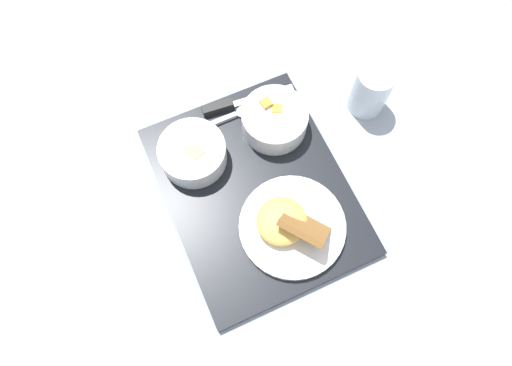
% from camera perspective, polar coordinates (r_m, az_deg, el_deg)
% --- Properties ---
extents(ground_plane, '(4.00, 4.00, 0.00)m').
position_cam_1_polar(ground_plane, '(0.84, 0.00, -1.08)').
color(ground_plane, '#99A3AD').
extents(serving_tray, '(0.40, 0.32, 0.02)m').
position_cam_1_polar(serving_tray, '(0.84, 0.00, -0.91)').
color(serving_tray, black).
rests_on(serving_tray, ground_plane).
extents(bowl_salad, '(0.12, 0.12, 0.06)m').
position_cam_1_polar(bowl_salad, '(0.86, 2.35, 7.98)').
color(bowl_salad, white).
rests_on(bowl_salad, serving_tray).
extents(bowl_soup, '(0.12, 0.12, 0.05)m').
position_cam_1_polar(bowl_soup, '(0.84, -7.91, 3.77)').
color(bowl_soup, white).
rests_on(bowl_soup, serving_tray).
extents(plate_main, '(0.19, 0.19, 0.07)m').
position_cam_1_polar(plate_main, '(0.79, 4.30, -5.24)').
color(plate_main, white).
rests_on(plate_main, serving_tray).
extents(knife, '(0.03, 0.19, 0.02)m').
position_cam_1_polar(knife, '(0.90, -3.54, 9.74)').
color(knife, silver).
rests_on(knife, serving_tray).
extents(spoon, '(0.03, 0.13, 0.01)m').
position_cam_1_polar(spoon, '(0.89, -2.97, 8.37)').
color(spoon, silver).
rests_on(spoon, serving_tray).
extents(glass_water, '(0.07, 0.07, 0.11)m').
position_cam_1_polar(glass_water, '(0.91, 14.07, 11.02)').
color(glass_water, silver).
rests_on(glass_water, ground_plane).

